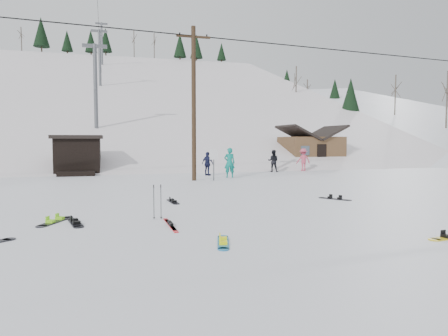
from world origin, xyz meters
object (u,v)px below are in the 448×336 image
object	(u,v)px
hero_snowboard	(223,242)
cabin	(311,150)
hero_skis	(170,224)
utility_pole	(194,101)

from	to	relation	value
hero_snowboard	cabin	bearing A→B (deg)	-16.99
cabin	hero_snowboard	world-z (taller)	cabin
hero_skis	hero_snowboard	bearing A→B (deg)	-69.42
utility_pole	hero_skis	size ratio (longest dim) A/B	4.72
cabin	hero_skis	size ratio (longest dim) A/B	2.83
utility_pole	hero_snowboard	bearing A→B (deg)	-98.92
utility_pole	hero_snowboard	xyz separation A→B (m)	(-2.26, -14.43, -4.66)
cabin	hero_snowboard	size ratio (longest dim) A/B	3.99
utility_pole	hero_skis	world-z (taller)	utility_pole
hero_skis	cabin	bearing A→B (deg)	52.57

